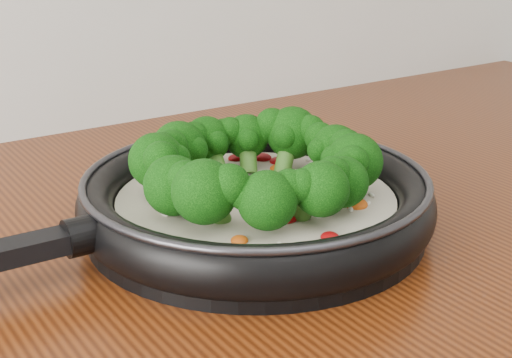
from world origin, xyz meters
TOP-DOWN VIEW (x-y plane):
  - skillet at (-0.03, 1.09)m, footprint 0.50×0.33m

SIDE VIEW (x-z plane):
  - skillet at x=-0.03m, z-range 0.89..0.98m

